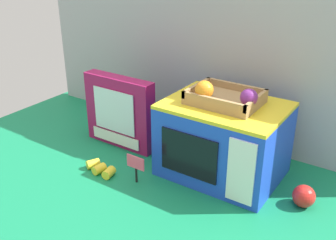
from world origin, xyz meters
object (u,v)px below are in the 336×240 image
at_px(toy_microwave, 223,140).
at_px(loose_toy_banana, 100,168).
at_px(price_sign, 137,166).
at_px(loose_toy_apple, 304,195).
at_px(cookie_set_box, 119,112).
at_px(food_groups_crate, 224,97).

relative_size(toy_microwave, loose_toy_banana, 3.00).
distance_m(price_sign, loose_toy_apple, 0.54).
height_order(price_sign, loose_toy_banana, price_sign).
bearing_deg(loose_toy_banana, price_sign, 8.53).
xyz_separation_m(toy_microwave, loose_toy_apple, (0.30, -0.03, -0.10)).
distance_m(cookie_set_box, loose_toy_apple, 0.74).
distance_m(loose_toy_banana, loose_toy_apple, 0.68).
bearing_deg(loose_toy_apple, food_groups_crate, 175.56).
relative_size(toy_microwave, price_sign, 3.92).
relative_size(food_groups_crate, price_sign, 2.33).
height_order(toy_microwave, loose_toy_banana, toy_microwave).
bearing_deg(food_groups_crate, cookie_set_box, -175.82).
xyz_separation_m(toy_microwave, food_groups_crate, (-0.00, -0.00, 0.16)).
bearing_deg(toy_microwave, cookie_set_box, -175.33).
bearing_deg(price_sign, loose_toy_banana, -171.47).
height_order(cookie_set_box, loose_toy_apple, cookie_set_box).
bearing_deg(loose_toy_apple, price_sign, -159.38).
height_order(food_groups_crate, loose_toy_banana, food_groups_crate).
bearing_deg(loose_toy_banana, loose_toy_apple, 18.01).
distance_m(food_groups_crate, loose_toy_banana, 0.50).
relative_size(cookie_set_box, price_sign, 3.02).
height_order(food_groups_crate, price_sign, food_groups_crate).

